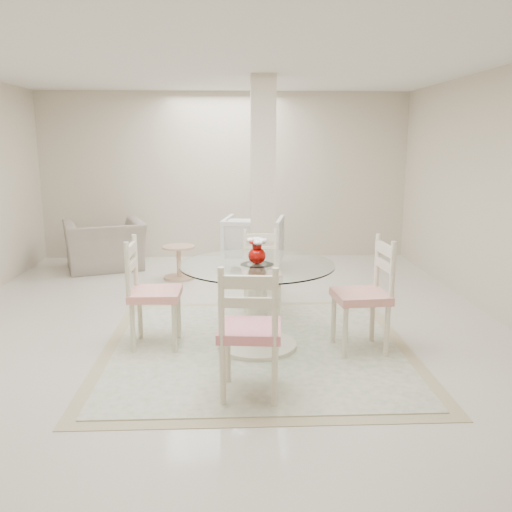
{
  "coord_description": "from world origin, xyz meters",
  "views": [
    {
      "loc": [
        0.12,
        -5.49,
        1.92
      ],
      "look_at": [
        0.34,
        -0.48,
        0.85
      ],
      "focal_mm": 38.0,
      "sensor_mm": 36.0,
      "label": 1
    }
  ],
  "objects_px": {
    "dining_chair_east": "(369,286)",
    "recliner_taupe": "(105,245)",
    "dining_chair_north": "(261,267)",
    "side_table": "(179,264)",
    "column": "(263,187)",
    "dining_chair_south": "(249,322)",
    "red_vase": "(257,250)",
    "armchair_white": "(254,242)",
    "dining_table": "(257,306)",
    "dining_chair_west": "(147,285)"
  },
  "relations": [
    {
      "from": "dining_chair_east",
      "to": "recliner_taupe",
      "type": "bearing_deg",
      "value": -142.0
    },
    {
      "from": "dining_chair_north",
      "to": "side_table",
      "type": "bearing_deg",
      "value": 121.17
    },
    {
      "from": "column",
      "to": "dining_chair_east",
      "type": "xyz_separation_m",
      "value": [
        0.86,
        -2.06,
        -0.73
      ]
    },
    {
      "from": "dining_chair_east",
      "to": "dining_chair_north",
      "type": "relative_size",
      "value": 1.12
    },
    {
      "from": "dining_chair_south",
      "to": "red_vase",
      "type": "bearing_deg",
      "value": -90.66
    },
    {
      "from": "side_table",
      "to": "dining_chair_east",
      "type": "bearing_deg",
      "value": -54.18
    },
    {
      "from": "red_vase",
      "to": "dining_chair_north",
      "type": "distance_m",
      "value": 1.09
    },
    {
      "from": "red_vase",
      "to": "armchair_white",
      "type": "distance_m",
      "value": 3.35
    },
    {
      "from": "dining_chair_south",
      "to": "side_table",
      "type": "xyz_separation_m",
      "value": [
        -0.88,
        3.71,
        -0.39
      ]
    },
    {
      "from": "dining_table",
      "to": "recliner_taupe",
      "type": "distance_m",
      "value": 3.97
    },
    {
      "from": "dining_table",
      "to": "red_vase",
      "type": "relative_size",
      "value": 5.78
    },
    {
      "from": "dining_chair_north",
      "to": "dining_chair_west",
      "type": "xyz_separation_m",
      "value": [
        -1.11,
        -0.92,
        0.05
      ]
    },
    {
      "from": "dining_chair_west",
      "to": "recliner_taupe",
      "type": "height_order",
      "value": "dining_chair_west"
    },
    {
      "from": "dining_chair_south",
      "to": "armchair_white",
      "type": "height_order",
      "value": "dining_chair_south"
    },
    {
      "from": "dining_chair_south",
      "to": "recliner_taupe",
      "type": "distance_m",
      "value": 4.82
    },
    {
      "from": "dining_chair_north",
      "to": "armchair_white",
      "type": "relative_size",
      "value": 1.18
    },
    {
      "from": "red_vase",
      "to": "dining_chair_west",
      "type": "distance_m",
      "value": 1.08
    },
    {
      "from": "dining_chair_south",
      "to": "dining_table",
      "type": "bearing_deg",
      "value": -90.49
    },
    {
      "from": "dining_chair_east",
      "to": "dining_chair_south",
      "type": "height_order",
      "value": "dining_chair_east"
    },
    {
      "from": "dining_chair_west",
      "to": "dining_chair_east",
      "type": "bearing_deg",
      "value": -94.68
    },
    {
      "from": "column",
      "to": "dining_chair_east",
      "type": "bearing_deg",
      "value": -67.44
    },
    {
      "from": "red_vase",
      "to": "side_table",
      "type": "height_order",
      "value": "red_vase"
    },
    {
      "from": "dining_chair_north",
      "to": "dining_chair_south",
      "type": "xyz_separation_m",
      "value": [
        -0.19,
        -2.03,
        0.06
      ]
    },
    {
      "from": "dining_chair_north",
      "to": "red_vase",
      "type": "bearing_deg",
      "value": -96.61
    },
    {
      "from": "dining_chair_east",
      "to": "armchair_white",
      "type": "distance_m",
      "value": 3.53
    },
    {
      "from": "red_vase",
      "to": "dining_chair_north",
      "type": "xyz_separation_m",
      "value": [
        0.09,
        1.02,
        -0.39
      ]
    },
    {
      "from": "column",
      "to": "dining_chair_west",
      "type": "distance_m",
      "value": 2.34
    },
    {
      "from": "dining_chair_north",
      "to": "armchair_white",
      "type": "height_order",
      "value": "dining_chair_north"
    },
    {
      "from": "dining_table",
      "to": "dining_chair_south",
      "type": "height_order",
      "value": "dining_chair_south"
    },
    {
      "from": "dining_chair_north",
      "to": "dining_chair_south",
      "type": "bearing_deg",
      "value": -97.02
    },
    {
      "from": "dining_chair_west",
      "to": "recliner_taupe",
      "type": "bearing_deg",
      "value": 19.88
    },
    {
      "from": "dining_table",
      "to": "red_vase",
      "type": "height_order",
      "value": "red_vase"
    },
    {
      "from": "dining_chair_east",
      "to": "dining_chair_west",
      "type": "distance_m",
      "value": 2.05
    },
    {
      "from": "armchair_white",
      "to": "side_table",
      "type": "xyz_separation_m",
      "value": [
        -1.08,
        -0.62,
        -0.19
      ]
    },
    {
      "from": "column",
      "to": "dining_chair_east",
      "type": "height_order",
      "value": "column"
    },
    {
      "from": "dining_table",
      "to": "armchair_white",
      "type": "xyz_separation_m",
      "value": [
        0.1,
        3.31,
        -0.01
      ]
    },
    {
      "from": "side_table",
      "to": "dining_table",
      "type": "bearing_deg",
      "value": -69.9
    },
    {
      "from": "column",
      "to": "dining_table",
      "type": "relative_size",
      "value": 1.9
    },
    {
      "from": "armchair_white",
      "to": "dining_chair_west",
      "type": "bearing_deg",
      "value": 81.22
    },
    {
      "from": "dining_chair_south",
      "to": "recliner_taupe",
      "type": "relative_size",
      "value": 1.03
    },
    {
      "from": "column",
      "to": "recliner_taupe",
      "type": "relative_size",
      "value": 2.39
    },
    {
      "from": "recliner_taupe",
      "to": "armchair_white",
      "type": "xyz_separation_m",
      "value": [
        2.26,
        -0.02,
        0.04
      ]
    },
    {
      "from": "dining_chair_north",
      "to": "recliner_taupe",
      "type": "xyz_separation_m",
      "value": [
        -2.25,
        2.31,
        -0.19
      ]
    },
    {
      "from": "column",
      "to": "dining_chair_west",
      "type": "height_order",
      "value": "column"
    },
    {
      "from": "dining_chair_north",
      "to": "armchair_white",
      "type": "bearing_deg",
      "value": 88.3
    },
    {
      "from": "dining_chair_east",
      "to": "dining_chair_west",
      "type": "xyz_separation_m",
      "value": [
        -2.04,
        0.18,
        -0.01
      ]
    },
    {
      "from": "dining_chair_south",
      "to": "dining_chair_west",
      "type": "bearing_deg",
      "value": -45.34
    },
    {
      "from": "column",
      "to": "recliner_taupe",
      "type": "bearing_deg",
      "value": 149.81
    },
    {
      "from": "red_vase",
      "to": "dining_chair_east",
      "type": "relative_size",
      "value": 0.21
    },
    {
      "from": "dining_chair_north",
      "to": "side_table",
      "type": "height_order",
      "value": "dining_chair_north"
    }
  ]
}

